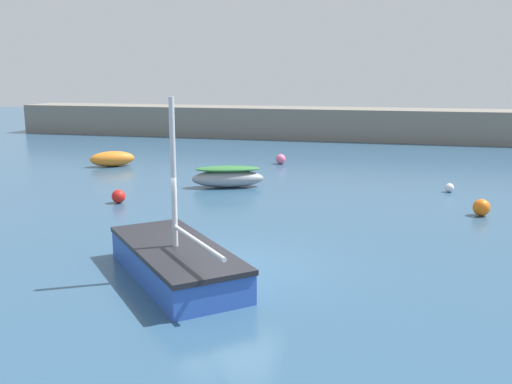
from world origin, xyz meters
TOP-DOWN VIEW (x-y plane):
  - ground_plane at (0.00, 0.00)m, footprint 120.00×120.00m
  - harbor_breakwater at (0.00, 30.05)m, footprint 52.31×3.98m
  - rowboat_with_red_cover at (-3.06, 10.08)m, footprint 3.34×2.10m
  - fishing_dinghy_green at (-10.70, 13.99)m, footprint 2.47×2.13m
  - sailboat_twin_hulled at (-1.00, -1.04)m, footprint 4.74×4.96m
  - mooring_buoy_white at (6.29, 11.33)m, footprint 0.37×0.37m
  - mooring_buoy_red at (-6.24, 6.08)m, footprint 0.53×0.53m
  - mooring_buoy_orange at (7.05, 7.37)m, footprint 0.59×0.59m
  - mooring_buoy_pink at (-2.12, 17.00)m, footprint 0.54×0.54m

SIDE VIEW (x-z plane):
  - ground_plane at x=0.00m, z-range -0.20..0.00m
  - mooring_buoy_white at x=6.29m, z-range 0.00..0.37m
  - mooring_buoy_red at x=-6.24m, z-range 0.00..0.53m
  - mooring_buoy_pink at x=-2.12m, z-range 0.00..0.54m
  - mooring_buoy_orange at x=7.05m, z-range 0.00..0.59m
  - fishing_dinghy_green at x=-10.70m, z-range 0.00..0.82m
  - sailboat_twin_hulled at x=-1.00m, z-range -1.76..2.62m
  - rowboat_with_red_cover at x=-3.06m, z-range 0.00..0.94m
  - harbor_breakwater at x=0.00m, z-range 0.00..2.30m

